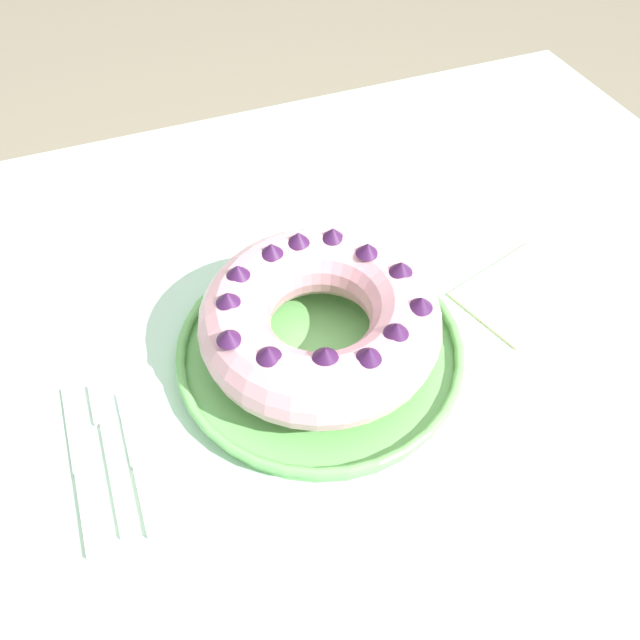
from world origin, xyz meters
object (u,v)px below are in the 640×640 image
Objects in this scene: bundt_cake at (320,319)px; serving_knife at (84,476)px; napkin at (523,292)px; serving_dish at (320,350)px; fork at (110,443)px; cake_knife at (142,468)px.

bundt_cake is 0.30m from serving_knife.
napkin is at bearing 1.88° from serving_knife.
serving_dish is 0.30m from serving_knife.
serving_knife reaches higher than napkin.
cake_knife is (0.03, -0.04, 0.00)m from fork.
serving_knife is (-0.03, -0.03, 0.00)m from fork.
serving_knife is at bearing -168.46° from serving_dish.
napkin is at bearing 8.38° from fork.
serving_dish reaches higher than fork.
bundt_cake reaches higher than fork.
bundt_cake reaches higher than cake_knife.
cake_knife is at bearing -162.63° from bundt_cake.
bundt_cake is 0.30m from napkin.
fork is 0.04m from serving_knife.
serving_dish is 0.06m from bundt_cake.
serving_knife is 0.06m from cake_knife.
serving_dish is 0.29m from napkin.
bundt_cake is 1.53× the size of cake_knife.
napkin is at bearing 0.35° from bundt_cake.
fork is 0.05m from cake_knife.
cake_knife is 0.53m from napkin.
fork reaches higher than napkin.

